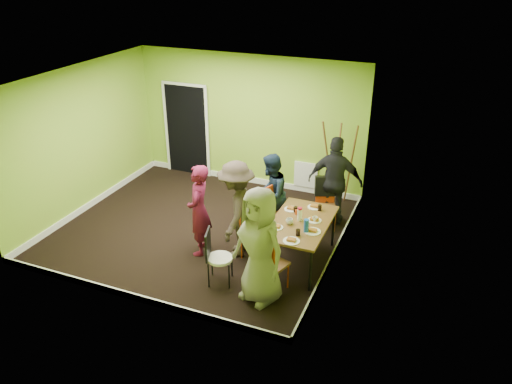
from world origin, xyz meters
TOP-DOWN VIEW (x-y plane):
  - ground at (0.00, 0.00)m, footprint 5.00×5.00m
  - room_walls at (-0.02, 0.04)m, footprint 5.04×4.54m
  - dining_table at (1.98, -0.34)m, footprint 0.90×1.50m
  - chair_left_far at (1.35, 0.23)m, footprint 0.52×0.52m
  - chair_left_near at (1.12, -0.45)m, footprint 0.43×0.43m
  - chair_back_end at (2.02, 1.06)m, footprint 0.52×0.56m
  - chair_front_end at (1.82, -1.28)m, footprint 0.49×0.49m
  - chair_bentwood at (0.97, -1.35)m, footprint 0.44×0.43m
  - easel at (2.05, 1.88)m, footprint 0.70×0.66m
  - plate_near_left at (1.72, -0.00)m, footprint 0.24×0.24m
  - plate_near_right at (1.69, -0.67)m, footprint 0.23×0.23m
  - plate_far_back at (2.05, 0.21)m, footprint 0.23×0.23m
  - plate_far_front at (2.04, -0.96)m, footprint 0.26×0.26m
  - plate_wall_back at (2.18, -0.23)m, footprint 0.23×0.23m
  - plate_wall_front at (2.25, -0.57)m, footprint 0.26×0.26m
  - thermos at (1.96, -0.31)m, footprint 0.08×0.08m
  - blue_bottle at (2.16, -0.62)m, footprint 0.08×0.08m
  - orange_bottle at (1.84, -0.13)m, footprint 0.03×0.03m
  - glass_mid at (1.81, -0.06)m, footprint 0.07×0.07m
  - glass_back at (2.16, 0.15)m, footprint 0.06×0.06m
  - glass_front at (2.08, -0.76)m, footprint 0.07×0.07m
  - cup_a at (1.84, -0.48)m, footprint 0.12×0.12m
  - cup_b at (2.19, -0.24)m, footprint 0.09×0.09m
  - person_standing at (0.34, -0.68)m, footprint 0.52×0.66m
  - person_left_far at (1.19, 0.40)m, footprint 0.62×0.77m
  - person_left_near at (0.93, -0.49)m, footprint 0.83×1.18m
  - person_back_end at (2.17, 1.16)m, footprint 1.02×0.48m
  - person_front_end at (1.74, -1.47)m, footprint 1.02×0.84m

SIDE VIEW (x-z plane):
  - ground at x=0.00m, z-range 0.00..0.00m
  - chair_left_near at x=1.12m, z-range 0.05..0.93m
  - chair_bentwood at x=0.97m, z-range 0.05..0.94m
  - chair_front_end at x=1.82m, z-range 0.06..1.01m
  - chair_left_far at x=1.35m, z-range 0.06..1.06m
  - chair_back_end at x=2.02m, z-range 0.19..1.13m
  - dining_table at x=1.98m, z-range 0.32..1.07m
  - person_left_far at x=1.19m, z-range 0.00..1.50m
  - plate_near_left at x=1.72m, z-range 0.75..0.76m
  - plate_near_right at x=1.69m, z-range 0.75..0.76m
  - plate_far_back at x=2.05m, z-range 0.75..0.76m
  - plate_far_front at x=2.04m, z-range 0.75..0.76m
  - plate_wall_back at x=2.18m, z-range 0.75..0.76m
  - plate_wall_front at x=2.25m, z-range 0.75..0.76m
  - cup_b at x=2.19m, z-range 0.75..0.83m
  - orange_bottle at x=1.84m, z-range 0.75..0.83m
  - person_standing at x=0.34m, z-range 0.00..1.59m
  - cup_a at x=1.84m, z-range 0.75..0.84m
  - glass_mid at x=1.81m, z-range 0.75..0.84m
  - glass_back at x=2.16m, z-range 0.75..0.85m
  - glass_front at x=2.08m, z-range 0.75..0.85m
  - person_left_near at x=0.93m, z-range 0.00..1.66m
  - thermos at x=1.96m, z-range 0.75..0.95m
  - person_back_end at x=2.17m, z-range 0.00..1.70m
  - blue_bottle at x=2.16m, z-range 0.75..0.97m
  - easel at x=2.05m, z-range -0.01..1.75m
  - person_front_end at x=1.74m, z-range 0.00..1.78m
  - room_walls at x=-0.02m, z-range -0.42..2.40m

